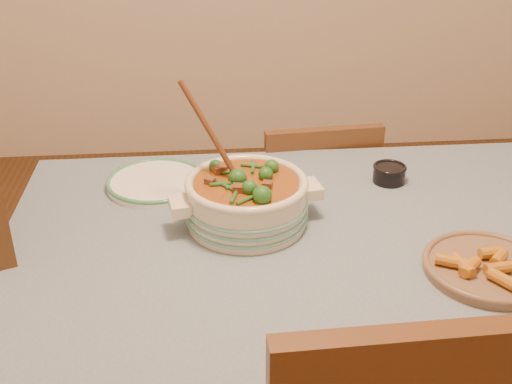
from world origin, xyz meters
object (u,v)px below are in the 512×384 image
(white_plate, at_px, (156,182))
(dining_table, at_px, (350,275))
(stew_casserole, at_px, (246,197))
(fried_plate, at_px, (487,265))
(chair_far, at_px, (313,212))
(condiment_bowl, at_px, (389,173))

(white_plate, bearing_deg, dining_table, -35.31)
(stew_casserole, bearing_deg, fried_plate, -26.87)
(chair_far, bearing_deg, condiment_bowl, 107.48)
(white_plate, xyz_separation_m, fried_plate, (0.75, -0.49, 0.01))
(chair_far, bearing_deg, fried_plate, 101.86)
(stew_casserole, height_order, condiment_bowl, stew_casserole)
(dining_table, relative_size, chair_far, 2.06)
(chair_far, bearing_deg, dining_table, 82.81)
(stew_casserole, distance_m, chair_far, 0.71)
(white_plate, height_order, condiment_bowl, condiment_bowl)
(white_plate, height_order, fried_plate, fried_plate)
(white_plate, relative_size, chair_far, 0.43)
(condiment_bowl, bearing_deg, white_plate, 177.17)
(stew_casserole, relative_size, condiment_bowl, 3.24)
(stew_casserole, xyz_separation_m, fried_plate, (0.51, -0.26, -0.06))
(condiment_bowl, distance_m, chair_far, 0.50)
(dining_table, distance_m, white_plate, 0.60)
(fried_plate, bearing_deg, chair_far, 106.58)
(dining_table, relative_size, condiment_bowl, 14.13)
(dining_table, relative_size, stew_casserole, 4.36)
(condiment_bowl, bearing_deg, dining_table, -119.29)
(dining_table, height_order, condiment_bowl, condiment_bowl)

